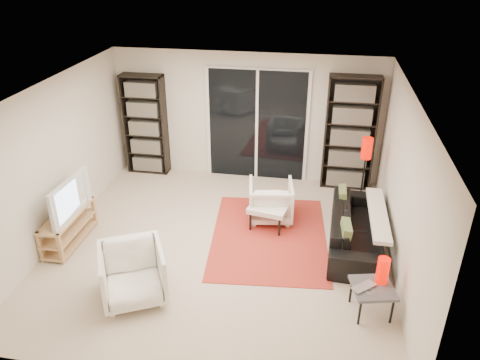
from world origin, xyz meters
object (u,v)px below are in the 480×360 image
bookshelf_right (350,134)px  side_table (373,290)px  sofa (357,228)px  floor_lamp (366,156)px  bookshelf_left (145,125)px  ottoman (269,208)px  armchair_back (271,201)px  tv_stand (69,227)px  armchair_front (133,274)px

bookshelf_right → side_table: (0.23, -3.40, -0.69)m
sofa → floor_lamp: (0.12, 1.12, 0.70)m
bookshelf_right → floor_lamp: bearing=-73.8°
bookshelf_left → ottoman: bearing=-32.8°
armchair_back → tv_stand: bearing=13.9°
bookshelf_right → armchair_front: (-2.76, -3.62, -0.68)m
sofa → ottoman: bearing=82.1°
bookshelf_right → sofa: 2.08m
tv_stand → sofa: 4.36m
tv_stand → ottoman: tv_stand is taller
sofa → armchair_back: armchair_back is taller
tv_stand → sofa: size_ratio=0.58×
bookshelf_right → ottoman: 2.20m
bookshelf_right → armchair_front: bearing=-127.3°
bookshelf_right → tv_stand: 5.00m
armchair_front → ottoman: armchair_front is taller
ottoman → tv_stand: bearing=-162.5°
sofa → side_table: size_ratio=3.39×
armchair_front → bookshelf_right: bearing=26.2°
bookshelf_left → armchair_back: bearing=-28.2°
bookshelf_left → floor_lamp: size_ratio=1.49×
floor_lamp → sofa: bearing=-95.9°
armchair_back → ottoman: 0.28m
side_table → ottoman: bearing=130.5°
bookshelf_right → bookshelf_left: bearing=180.0°
tv_stand → side_table: 4.49m
sofa → bookshelf_right: bearing=6.1°
armchair_front → floor_lamp: (2.99, 2.81, 0.62)m
armchair_back → side_table: armchair_back is taller
side_table → floor_lamp: (0.01, 2.59, 0.63)m
tv_stand → side_table: bearing=-10.2°
sofa → floor_lamp: bearing=-3.3°
sofa → side_table: bearing=-173.3°
bookshelf_left → side_table: (4.08, -3.40, -0.62)m
bookshelf_right → armchair_front: 4.60m
bookshelf_left → tv_stand: (-0.34, -2.60, -0.71)m
tv_stand → side_table: size_ratio=1.96×
bookshelf_left → ottoman: (2.60, -1.67, -0.63)m
sofa → armchair_back: 1.47m
side_table → bookshelf_right: bearing=93.8°
bookshelf_left → sofa: (3.97, -1.93, -0.68)m
side_table → floor_lamp: 2.66m
bookshelf_left → armchair_front: bearing=-73.2°
bookshelf_right → sofa: (0.12, -1.93, -0.76)m
ottoman → bookshelf_left: bearing=147.2°
tv_stand → armchair_back: bearing=22.4°
bookshelf_left → side_table: 5.34m
armchair_front → side_table: armchair_front is taller
bookshelf_right → tv_stand: size_ratio=1.82×
bookshelf_left → ottoman: size_ratio=2.89×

